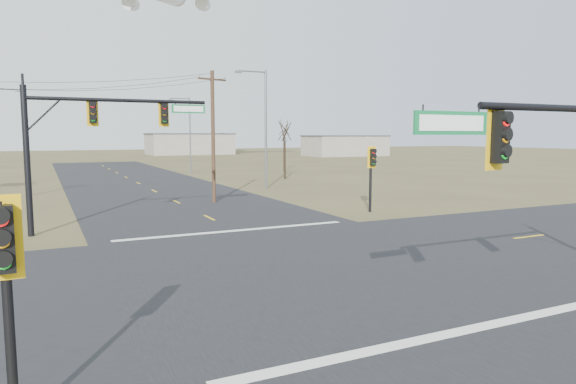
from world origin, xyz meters
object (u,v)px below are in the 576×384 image
object	(u,v)px
bare_tree_c	(285,131)
bare_tree_d	(284,127)
mast_arm_far	(92,128)
streetlight_a	(263,123)
utility_pole_near	(213,135)
pedestal_signal_sw	(4,259)
streetlight_b	(188,131)
pedestal_signal_ne	(372,164)

from	to	relation	value
bare_tree_c	bare_tree_d	world-z (taller)	bare_tree_d
mast_arm_far	streetlight_a	size ratio (longest dim) A/B	0.84
streetlight_a	bare_tree_c	bearing A→B (deg)	55.97
utility_pole_near	streetlight_a	distance (m)	9.98
mast_arm_far	pedestal_signal_sw	world-z (taller)	mast_arm_far
streetlight_a	bare_tree_d	distance (m)	22.31
bare_tree_d	pedestal_signal_sw	bearing A→B (deg)	-119.44
pedestal_signal_sw	streetlight_a	bearing A→B (deg)	56.78
mast_arm_far	bare_tree_c	size ratio (longest dim) A/B	1.31
pedestal_signal_sw	bare_tree_d	world-z (taller)	bare_tree_d
streetlight_a	bare_tree_c	xyz separation A→B (m)	(6.16, 8.56, -0.62)
pedestal_signal_sw	streetlight_b	distance (m)	57.21
utility_pole_near	bare_tree_c	world-z (taller)	utility_pole_near
mast_arm_far	streetlight_b	size ratio (longest dim) A/B	0.93
pedestal_signal_sw	streetlight_a	distance (m)	38.21
streetlight_a	streetlight_b	bearing A→B (deg)	94.86
pedestal_signal_sw	bare_tree_c	bearing A→B (deg)	55.35
pedestal_signal_ne	pedestal_signal_sw	size ratio (longest dim) A/B	1.06
pedestal_signal_sw	mast_arm_far	bearing A→B (deg)	76.68
mast_arm_far	pedestal_signal_sw	distance (m)	18.59
mast_arm_far	pedestal_signal_sw	size ratio (longest dim) A/B	2.25
streetlight_b	bare_tree_d	xyz separation A→B (m)	(12.34, -1.87, 0.48)
bare_tree_c	streetlight_a	bearing A→B (deg)	-125.72
mast_arm_far	utility_pole_near	xyz separation A→B (m)	(8.67, 7.93, -0.33)
streetlight_b	utility_pole_near	bearing A→B (deg)	-94.61
streetlight_b	bare_tree_d	distance (m)	12.49
pedestal_signal_sw	utility_pole_near	bearing A→B (deg)	61.91
bare_tree_c	utility_pole_near	bearing A→B (deg)	-129.75
mast_arm_far	pedestal_signal_ne	world-z (taller)	mast_arm_far
pedestal_signal_sw	bare_tree_d	size ratio (longest dim) A/B	0.55
utility_pole_near	streetlight_b	distance (m)	28.90
pedestal_signal_ne	streetlight_b	bearing A→B (deg)	104.98
mast_arm_far	bare_tree_c	xyz separation A→B (m)	(21.73, 23.63, 0.12)
pedestal_signal_sw	utility_pole_near	xyz separation A→B (m)	(11.63, 26.15, 1.92)
mast_arm_far	streetlight_a	world-z (taller)	streetlight_a
pedestal_signal_ne	utility_pole_near	bearing A→B (deg)	143.18
pedestal_signal_sw	streetlight_b	bearing A→B (deg)	68.21
bare_tree_c	pedestal_signal_ne	bearing A→B (deg)	-102.81
mast_arm_far	utility_pole_near	distance (m)	11.76
streetlight_b	bare_tree_c	distance (m)	14.60
streetlight_b	bare_tree_d	world-z (taller)	streetlight_b
pedestal_signal_ne	pedestal_signal_sw	xyz separation A→B (m)	(-19.14, -17.49, -0.15)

